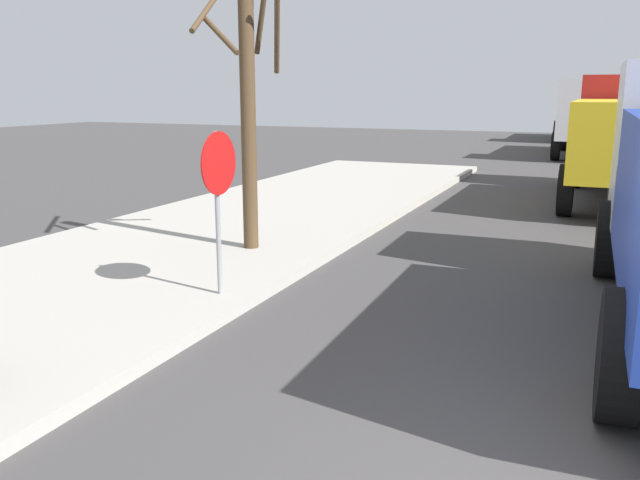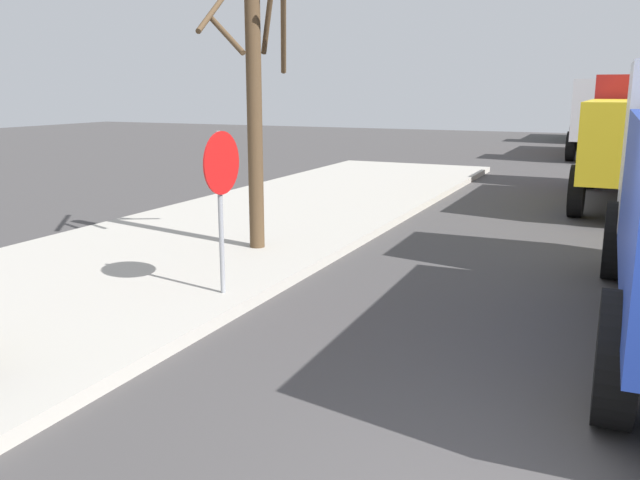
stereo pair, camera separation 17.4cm
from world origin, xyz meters
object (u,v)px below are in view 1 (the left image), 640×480
object	(u,v)px
dump_truck_green	(586,109)
bare_tree	(247,107)
stop_sign	(218,183)
dump_truck_yellow	(632,134)
dump_truck_orange	(595,116)

from	to	relation	value
dump_truck_green	bare_tree	size ratio (longest dim) A/B	1.73
stop_sign	bare_tree	size ratio (longest dim) A/B	0.49
stop_sign	bare_tree	world-z (taller)	bare_tree
dump_truck_yellow	dump_truck_orange	size ratio (longest dim) A/B	1.00
stop_sign	dump_truck_yellow	xyz separation A→B (m)	(10.59, -4.80, 0.08)
dump_truck_yellow	stop_sign	bearing A→B (deg)	155.60
bare_tree	dump_truck_orange	bearing A→B (deg)	-13.26
dump_truck_yellow	bare_tree	bearing A→B (deg)	145.43
dump_truck_yellow	bare_tree	world-z (taller)	bare_tree
stop_sign	dump_truck_yellow	distance (m)	11.62
dump_truck_orange	dump_truck_green	world-z (taller)	same
dump_truck_yellow	dump_truck_green	world-z (taller)	same
stop_sign	dump_truck_green	size ratio (longest dim) A/B	0.28
stop_sign	dump_truck_orange	xyz separation A→B (m)	(22.15, -3.78, 0.08)
dump_truck_green	bare_tree	world-z (taller)	bare_tree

